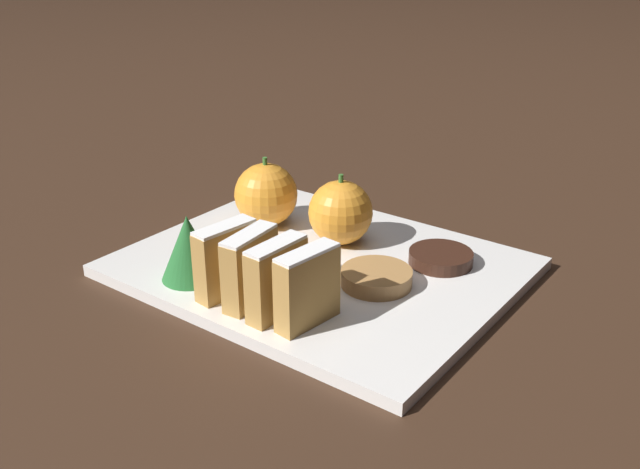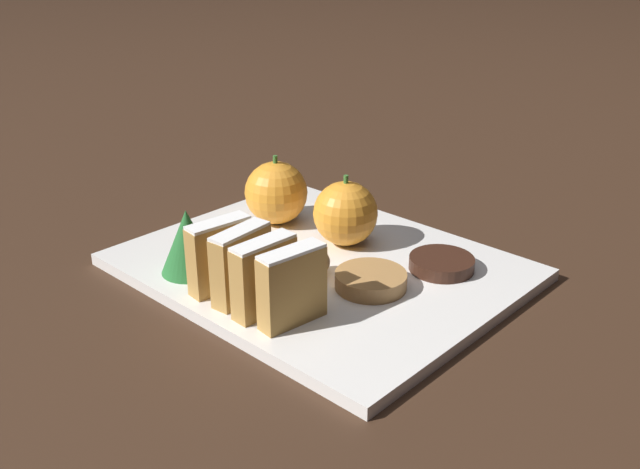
# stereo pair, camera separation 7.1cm
# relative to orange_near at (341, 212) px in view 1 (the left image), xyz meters

# --- Properties ---
(ground_plane) EXTENTS (6.00, 6.00, 0.00)m
(ground_plane) POSITION_rel_orange_near_xyz_m (-0.05, -0.01, -0.05)
(ground_plane) COLOR #382316
(serving_platter) EXTENTS (0.30, 0.37, 0.01)m
(serving_platter) POSITION_rel_orange_near_xyz_m (-0.05, -0.01, -0.04)
(serving_platter) COLOR white
(serving_platter) RESTS_ON ground_plane
(stollen_slice_front) EXTENTS (0.06, 0.03, 0.07)m
(stollen_slice_front) POSITION_rel_orange_near_xyz_m (-0.15, -0.07, -0.00)
(stollen_slice_front) COLOR #B28442
(stollen_slice_front) RESTS_ON serving_platter
(stollen_slice_second) EXTENTS (0.06, 0.02, 0.07)m
(stollen_slice_second) POSITION_rel_orange_near_xyz_m (-0.16, -0.04, -0.00)
(stollen_slice_second) COLOR #B28442
(stollen_slice_second) RESTS_ON serving_platter
(stollen_slice_third) EXTENTS (0.06, 0.03, 0.07)m
(stollen_slice_third) POSITION_rel_orange_near_xyz_m (-0.15, -0.01, -0.00)
(stollen_slice_third) COLOR #B28442
(stollen_slice_third) RESTS_ON serving_platter
(stollen_slice_fourth) EXTENTS (0.06, 0.03, 0.07)m
(stollen_slice_fourth) POSITION_rel_orange_near_xyz_m (-0.16, 0.02, -0.00)
(stollen_slice_fourth) COLOR #B28442
(stollen_slice_fourth) RESTS_ON serving_platter
(orange_near) EXTENTS (0.07, 0.07, 0.08)m
(orange_near) POSITION_rel_orange_near_xyz_m (0.00, 0.00, 0.00)
(orange_near) COLOR orange
(orange_near) RESTS_ON serving_platter
(orange_far) EXTENTS (0.07, 0.07, 0.08)m
(orange_far) POSITION_rel_orange_near_xyz_m (-0.01, 0.09, 0.00)
(orange_far) COLOR orange
(orange_far) RESTS_ON serving_platter
(walnut) EXTENTS (0.03, 0.03, 0.03)m
(walnut) POSITION_rel_orange_near_xyz_m (-0.08, -0.03, -0.02)
(walnut) COLOR #9E7A51
(walnut) RESTS_ON serving_platter
(chocolate_cookie) EXTENTS (0.06, 0.06, 0.01)m
(chocolate_cookie) POSITION_rel_orange_near_xyz_m (0.02, -0.11, -0.03)
(chocolate_cookie) COLOR #381E14
(chocolate_cookie) RESTS_ON serving_platter
(gingerbread_cookie) EXTENTS (0.07, 0.07, 0.02)m
(gingerbread_cookie) POSITION_rel_orange_near_xyz_m (-0.06, -0.08, -0.03)
(gingerbread_cookie) COLOR #B27F47
(gingerbread_cookie) RESTS_ON serving_platter
(evergreen_sprig) EXTENTS (0.06, 0.06, 0.06)m
(evergreen_sprig) POSITION_rel_orange_near_xyz_m (-0.15, 0.07, -0.00)
(evergreen_sprig) COLOR #23662D
(evergreen_sprig) RESTS_ON serving_platter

